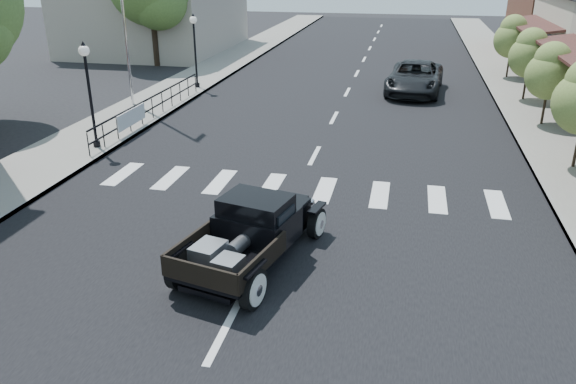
# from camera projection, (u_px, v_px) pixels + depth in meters

# --- Properties ---
(ground) EXTENTS (120.00, 120.00, 0.00)m
(ground) POSITION_uv_depth(u_px,v_px,m) (264.00, 253.00, 12.94)
(ground) COLOR black
(ground) RESTS_ON ground
(road) EXTENTS (14.00, 80.00, 0.02)m
(road) POSITION_uv_depth(u_px,v_px,m) (342.00, 102.00, 26.47)
(road) COLOR black
(road) RESTS_ON ground
(road_markings) EXTENTS (12.00, 60.00, 0.06)m
(road_markings) POSITION_uv_depth(u_px,v_px,m) (327.00, 132.00, 21.96)
(road_markings) COLOR silver
(road_markings) RESTS_ON ground
(sidewalk_left) EXTENTS (3.00, 80.00, 0.15)m
(sidewalk_left) POSITION_uv_depth(u_px,v_px,m) (173.00, 92.00, 28.07)
(sidewalk_left) COLOR gray
(sidewalk_left) RESTS_ON ground
(sidewalk_right) EXTENTS (3.00, 80.00, 0.15)m
(sidewalk_right) POSITION_uv_depth(u_px,v_px,m) (534.00, 110.00, 24.81)
(sidewalk_right) COLOR gray
(sidewalk_right) RESTS_ON ground
(low_building_left) EXTENTS (10.00, 12.00, 5.00)m
(low_building_left) POSITION_uv_depth(u_px,v_px,m) (157.00, 15.00, 40.10)
(low_building_left) COLOR #ACA190
(low_building_left) RESTS_ON ground
(railing) EXTENTS (0.08, 10.00, 1.00)m
(railing) POSITION_uv_depth(u_px,v_px,m) (152.00, 106.00, 23.11)
(railing) COLOR black
(railing) RESTS_ON sidewalk_left
(banner) EXTENTS (0.04, 2.20, 0.60)m
(banner) POSITION_uv_depth(u_px,v_px,m) (132.00, 124.00, 21.37)
(banner) COLOR silver
(banner) RESTS_ON sidewalk_left
(lamp_post_b) EXTENTS (0.36, 0.36, 3.61)m
(lamp_post_b) POSITION_uv_depth(u_px,v_px,m) (90.00, 96.00, 19.05)
(lamp_post_b) COLOR black
(lamp_post_b) RESTS_ON sidewalk_left
(lamp_post_c) EXTENTS (0.36, 0.36, 3.61)m
(lamp_post_c) POSITION_uv_depth(u_px,v_px,m) (195.00, 51.00, 28.07)
(lamp_post_c) COLOR black
(lamp_post_c) RESTS_ON sidewalk_left
(big_tree_far) EXTENTS (5.05, 5.05, 7.42)m
(big_tree_far) POSITION_uv_depth(u_px,v_px,m) (152.00, 4.00, 33.74)
(big_tree_far) COLOR #47672C
(big_tree_far) RESTS_ON ground
(small_tree_c) EXTENTS (1.86, 1.86, 3.10)m
(small_tree_c) POSITION_uv_depth(u_px,v_px,m) (548.00, 85.00, 21.85)
(small_tree_c) COLOR olive
(small_tree_c) RESTS_ON sidewalk_right
(small_tree_d) EXTENTS (1.88, 1.88, 3.13)m
(small_tree_d) POSITION_uv_depth(u_px,v_px,m) (528.00, 65.00, 25.74)
(small_tree_d) COLOR olive
(small_tree_d) RESTS_ON sidewalk_right
(small_tree_e) EXTENTS (1.93, 1.93, 3.21)m
(small_tree_e) POSITION_uv_depth(u_px,v_px,m) (511.00, 47.00, 30.56)
(small_tree_e) COLOR olive
(small_tree_e) RESTS_ON sidewalk_right
(hotrod_pickup) EXTENTS (3.05, 4.82, 1.55)m
(hotrod_pickup) POSITION_uv_depth(u_px,v_px,m) (252.00, 231.00, 12.27)
(hotrod_pickup) COLOR black
(hotrod_pickup) RESTS_ON ground
(second_car) EXTENTS (3.00, 5.70, 1.53)m
(second_car) POSITION_uv_depth(u_px,v_px,m) (415.00, 78.00, 27.86)
(second_car) COLOR black
(second_car) RESTS_ON ground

